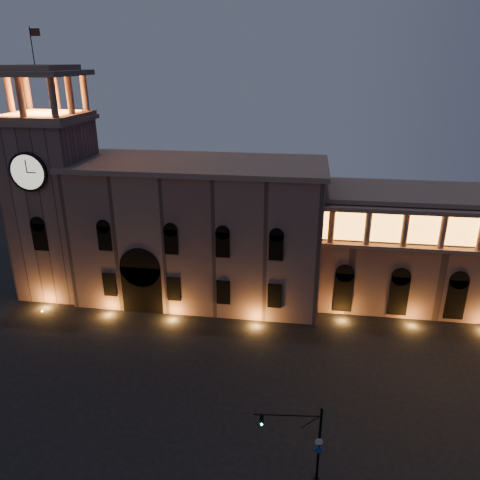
% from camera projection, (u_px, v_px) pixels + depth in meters
% --- Properties ---
extents(ground, '(160.00, 160.00, 0.00)m').
position_uv_depth(ground, '(170.00, 409.00, 41.56)').
color(ground, black).
rests_on(ground, ground).
extents(government_building, '(30.80, 12.80, 17.60)m').
position_uv_depth(government_building, '(199.00, 231.00, 58.88)').
color(government_building, '#78574E').
rests_on(government_building, ground).
extents(clock_tower, '(9.80, 9.80, 32.40)m').
position_uv_depth(clock_tower, '(55.00, 199.00, 59.12)').
color(clock_tower, '#78574E').
rests_on(clock_tower, ground).
extents(colonnade_wing, '(40.60, 11.50, 14.50)m').
position_uv_depth(colonnade_wing, '(478.00, 250.00, 56.67)').
color(colonnade_wing, brown).
rests_on(colonnade_wing, ground).
extents(traffic_light, '(4.90, 0.85, 6.75)m').
position_uv_depth(traffic_light, '(307.00, 444.00, 33.12)').
color(traffic_light, black).
rests_on(traffic_light, ground).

